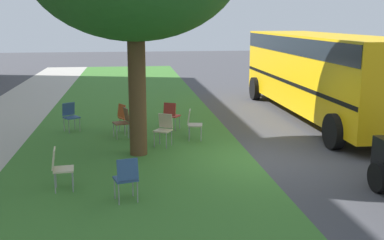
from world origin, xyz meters
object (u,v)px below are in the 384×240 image
object	(u,v)px
chair_7	(60,166)
chair_3	(193,122)
chair_0	(126,176)
school_bus	(322,68)
chair_5	(164,127)
chair_6	(70,115)
chair_1	(123,120)
chair_4	(125,116)
chair_2	(171,114)

from	to	relation	value
chair_7	chair_3	bearing A→B (deg)	-40.92
chair_0	school_bus	bearing A→B (deg)	-43.61
chair_5	school_bus	bearing A→B (deg)	-61.67
chair_5	school_bus	distance (m)	6.62
chair_5	chair_6	world-z (taller)	same
chair_5	school_bus	size ratio (longest dim) A/B	0.08
chair_3	chair_5	size ratio (longest dim) A/B	1.00
chair_1	chair_4	distance (m)	0.67
chair_1	school_bus	bearing A→B (deg)	-73.64
chair_7	school_bus	xyz separation A→B (m)	(6.25, -8.06, 1.24)
chair_3	chair_7	xyz separation A→B (m)	(-3.70, 3.20, 0.00)
chair_0	chair_6	size ratio (longest dim) A/B	1.00
chair_2	chair_6	world-z (taller)	same
chair_1	chair_7	world-z (taller)	same
chair_0	chair_3	xyz separation A→B (m)	(4.51, -1.87, 0.00)
chair_4	school_bus	distance (m)	7.03
chair_2	school_bus	distance (m)	5.64
chair_4	chair_3	bearing A→B (deg)	-122.20
chair_4	chair_6	distance (m)	1.71
chair_2	chair_7	bearing A→B (deg)	151.59
chair_4	chair_6	xyz separation A→B (m)	(0.39, 1.67, 0.00)
chair_1	chair_2	xyz separation A→B (m)	(0.76, -1.48, 0.00)
chair_4	school_bus	world-z (taller)	school_bus
chair_1	chair_5	bearing A→B (deg)	-134.04
chair_1	chair_2	size ratio (longest dim) A/B	1.00
chair_1	chair_0	bearing A→B (deg)	-178.78
chair_4	school_bus	size ratio (longest dim) A/B	0.08
chair_0	chair_4	size ratio (longest dim) A/B	1.00
chair_1	chair_3	world-z (taller)	same
chair_0	chair_1	xyz separation A→B (m)	(5.06, 0.11, 0.00)
chair_2	chair_7	distance (m)	5.68
chair_0	chair_1	distance (m)	5.06
chair_3	chair_6	distance (m)	3.93
chair_0	chair_1	bearing A→B (deg)	1.22
chair_4	chair_6	size ratio (longest dim) A/B	1.00
chair_5	school_bus	xyz separation A→B (m)	(3.08, -5.72, 1.24)
chair_1	school_bus	distance (m)	7.23
chair_2	chair_5	xyz separation A→B (m)	(-1.84, 0.36, 0.00)
chair_1	chair_7	distance (m)	4.41
chair_1	chair_7	size ratio (longest dim) A/B	1.00
chair_0	chair_3	size ratio (longest dim) A/B	1.00
school_bus	chair_7	bearing A→B (deg)	127.77
chair_6	chair_4	bearing A→B (deg)	-103.01
chair_0	chair_4	bearing A→B (deg)	0.59
chair_0	chair_2	xyz separation A→B (m)	(5.81, -1.37, 0.00)
chair_5	chair_6	size ratio (longest dim) A/B	1.00
chair_4	chair_6	world-z (taller)	same
chair_2	chair_4	size ratio (longest dim) A/B	1.00
chair_4	chair_0	bearing A→B (deg)	-179.41
chair_3	chair_0	bearing A→B (deg)	157.50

